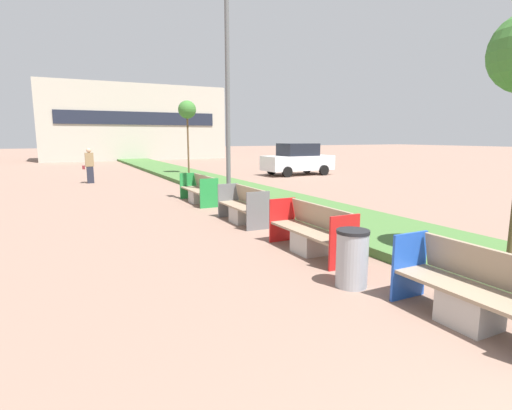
% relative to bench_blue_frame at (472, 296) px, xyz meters
% --- Properties ---
extents(planter_grass_strip, '(2.80, 120.00, 0.18)m').
position_rel_bench_blue_frame_xyz_m(planter_grass_strip, '(2.26, 8.82, -0.27)').
color(planter_grass_strip, '#426B33').
rests_on(planter_grass_strip, ground).
extents(building_backdrop, '(17.44, 6.30, 7.21)m').
position_rel_bench_blue_frame_xyz_m(building_backdrop, '(3.06, 39.61, 3.24)').
color(building_backdrop, '#B2AD9E').
rests_on(building_backdrop, ground).
extents(bench_blue_frame, '(0.65, 1.92, 0.94)m').
position_rel_bench_blue_frame_xyz_m(bench_blue_frame, '(0.00, 0.00, 0.00)').
color(bench_blue_frame, '#ADA8A0').
rests_on(bench_blue_frame, ground).
extents(bench_red_frame, '(0.65, 2.12, 0.94)m').
position_rel_bench_blue_frame_xyz_m(bench_red_frame, '(0.00, 3.38, 0.01)').
color(bench_red_frame, '#ADA8A0').
rests_on(bench_red_frame, ground).
extents(bench_grey_frame, '(0.65, 1.90, 0.94)m').
position_rel_bench_blue_frame_xyz_m(bench_grey_frame, '(-0.00, 6.51, -0.00)').
color(bench_grey_frame, '#ADA8A0').
rests_on(bench_grey_frame, ground).
extents(bench_green_frame, '(0.65, 2.27, 0.94)m').
position_rel_bench_blue_frame_xyz_m(bench_green_frame, '(0.00, 10.13, 0.01)').
color(bench_green_frame, '#ADA8A0').
rests_on(bench_green_frame, ground).
extents(litter_bin, '(0.49, 0.49, 0.88)m').
position_rel_bench_blue_frame_xyz_m(litter_bin, '(-0.45, 1.64, 0.08)').
color(litter_bin, '#9EA0A5').
rests_on(litter_bin, ground).
extents(street_lamp_post, '(0.24, 0.44, 6.89)m').
position_rel_bench_blue_frame_xyz_m(street_lamp_post, '(0.61, 8.96, 3.46)').
color(street_lamp_post, '#56595B').
rests_on(street_lamp_post, ground).
extents(sapling_tree_far, '(1.00, 1.00, 4.24)m').
position_rel_bench_blue_frame_xyz_m(sapling_tree_far, '(2.47, 19.26, 3.31)').
color(sapling_tree_far, brown).
rests_on(sapling_tree_far, ground).
extents(pedestrian_walking, '(0.53, 0.24, 1.71)m').
position_rel_bench_blue_frame_xyz_m(pedestrian_walking, '(-2.86, 18.13, 0.51)').
color(pedestrian_walking, '#232633').
rests_on(pedestrian_walking, ground).
extents(parked_car_distant, '(4.26, 2.00, 1.86)m').
position_rel_bench_blue_frame_xyz_m(parked_car_distant, '(8.51, 17.21, 0.55)').
color(parked_car_distant, silver).
rests_on(parked_car_distant, ground).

